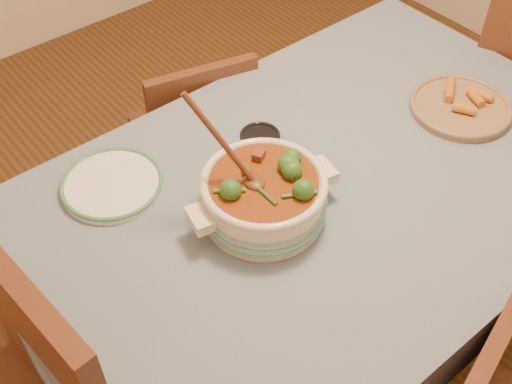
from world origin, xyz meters
TOP-DOWN VIEW (x-y plane):
  - floor at (0.00, 0.00)m, footprint 4.50×4.50m
  - dining_table at (0.00, 0.00)m, footprint 1.68×1.08m
  - stew_casserole at (-0.21, 0.01)m, footprint 0.40×0.35m
  - white_plate at (-0.46, 0.34)m, footprint 0.31×0.31m
  - condiment_bowl at (-0.06, 0.21)m, footprint 0.13×0.13m
  - fried_plate at (0.50, -0.04)m, footprint 0.36×0.36m
  - chair_far at (0.02, 0.66)m, footprint 0.46×0.46m

SIDE VIEW (x-z plane):
  - floor at x=0.00m, z-range 0.00..0.00m
  - chair_far at x=0.02m, z-range 0.05..0.85m
  - dining_table at x=0.00m, z-range 0.29..1.04m
  - white_plate at x=-0.46m, z-range 0.76..0.78m
  - fried_plate at x=0.50m, z-range 0.75..0.80m
  - condiment_bowl at x=-0.06m, z-range 0.76..0.82m
  - stew_casserole at x=-0.21m, z-range 0.65..1.02m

